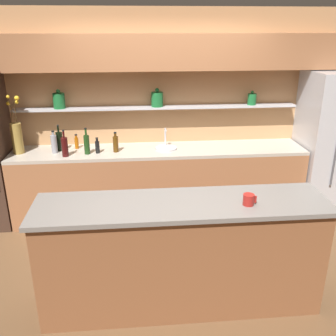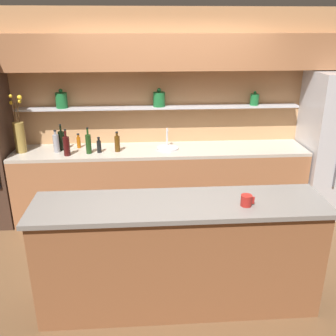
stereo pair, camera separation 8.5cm
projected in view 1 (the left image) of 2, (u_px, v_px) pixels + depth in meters
The scene contains 15 objects.
ground_plane at pixel (175, 269), 3.92m from camera, with size 12.00×12.00×0.00m, color brown.
back_wall_unit at pixel (162, 95), 4.78m from camera, with size 5.20×0.44×2.60m.
back_counter_unit at pixel (160, 182), 4.90m from camera, with size 3.69×0.62×0.92m.
island_counter at pixel (181, 255), 3.27m from camera, with size 2.46×0.61×1.02m.
refrigerator at pixel (332, 144), 4.89m from camera, with size 0.80×0.73×1.87m.
flower_vase at pixel (17, 136), 4.51m from camera, with size 0.17×0.16×0.72m.
sink_fixture at pixel (166, 147), 4.74m from camera, with size 0.28×0.28×0.25m.
bottle_spirit_0 at pixel (116, 144), 4.60m from camera, with size 0.07×0.07×0.25m.
bottle_wine_1 at pixel (87, 144), 4.51m from camera, with size 0.07×0.07×0.33m.
bottle_wine_2 at pixel (65, 147), 4.43m from camera, with size 0.08×0.08×0.32m.
bottle_spirit_3 at pixel (54, 144), 4.56m from camera, with size 0.07×0.07×0.28m.
bottle_wine_4 at pixel (59, 141), 4.64m from camera, with size 0.08×0.08×0.33m.
bottle_sauce_5 at pixel (77, 142), 4.73m from camera, with size 0.05×0.05×0.19m.
bottle_sauce_6 at pixel (97, 147), 4.56m from camera, with size 0.05×0.05×0.20m.
coffee_mug at pixel (249, 200), 3.03m from camera, with size 0.11×0.09×0.09m.
Camera 1 is at (-0.38, -3.25, 2.39)m, focal length 40.00 mm.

